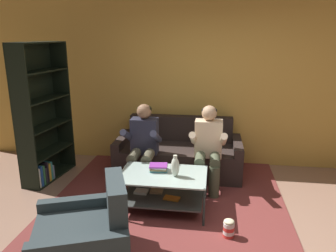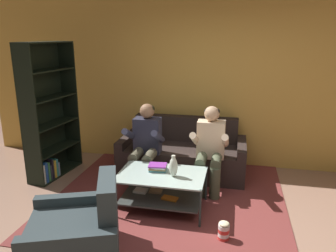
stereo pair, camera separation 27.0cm
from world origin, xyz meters
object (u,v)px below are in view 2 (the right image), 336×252
(person_seated_right, at_px, (210,146))
(coffee_table, at_px, (161,186))
(vase, at_px, (173,167))
(armchair, at_px, (78,235))
(person_seated_left, at_px, (145,142))
(bookshelf, at_px, (47,121))
(popcorn_tub, at_px, (224,231))
(book_stack, at_px, (158,167))
(couch, at_px, (183,155))

(person_seated_right, relative_size, coffee_table, 1.10)
(vase, relative_size, armchair, 0.25)
(armchair, bearing_deg, vase, 56.68)
(person_seated_left, xyz_separation_m, bookshelf, (-1.52, 0.00, 0.22))
(bookshelf, distance_m, popcorn_tub, 3.04)
(person_seated_left, height_order, popcorn_tub, person_seated_left)
(coffee_table, bearing_deg, popcorn_tub, -32.35)
(book_stack, height_order, armchair, armchair)
(person_seated_left, distance_m, book_stack, 0.67)
(person_seated_left, height_order, vase, person_seated_left)
(couch, height_order, coffee_table, couch)
(book_stack, xyz_separation_m, armchair, (-0.48, -1.21, -0.24))
(armchair, height_order, popcorn_tub, armchair)
(coffee_table, relative_size, vase, 3.97)
(vase, distance_m, bookshelf, 2.20)
(person_seated_right, xyz_separation_m, bookshelf, (-2.44, 0.00, 0.22))
(person_seated_right, height_order, bookshelf, bookshelf)
(bookshelf, height_order, popcorn_tub, bookshelf)
(couch, xyz_separation_m, book_stack, (-0.14, -1.09, 0.22))
(vase, xyz_separation_m, bookshelf, (-2.07, 0.71, 0.27))
(person_seated_left, bearing_deg, bookshelf, 179.89)
(person_seated_left, xyz_separation_m, popcorn_tub, (1.18, -1.17, -0.53))
(book_stack, bearing_deg, vase, -30.54)
(vase, distance_m, armchair, 1.33)
(vase, bearing_deg, coffee_table, 165.65)
(person_seated_right, relative_size, book_stack, 4.92)
(coffee_table, bearing_deg, armchair, -116.08)
(popcorn_tub, bearing_deg, bookshelf, 156.56)
(armchair, bearing_deg, book_stack, 68.17)
(book_stack, relative_size, popcorn_tub, 1.12)
(person_seated_left, distance_m, person_seated_right, 0.92)
(couch, height_order, person_seated_right, person_seated_right)
(bookshelf, bearing_deg, person_seated_right, -0.06)
(couch, bearing_deg, coffee_table, -93.58)
(person_seated_right, xyz_separation_m, armchair, (-1.08, -1.78, -0.37))
(person_seated_right, distance_m, book_stack, 0.84)
(coffee_table, bearing_deg, person_seated_left, 120.03)
(person_seated_right, distance_m, bookshelf, 2.45)
(vase, relative_size, bookshelf, 0.13)
(bookshelf, bearing_deg, vase, -18.92)
(vase, height_order, popcorn_tub, vase)
(vase, height_order, book_stack, vase)
(couch, height_order, armchair, same)
(person_seated_left, relative_size, person_seated_right, 0.99)
(popcorn_tub, bearing_deg, book_stack, 145.29)
(couch, relative_size, person_seated_right, 1.64)
(book_stack, bearing_deg, person_seated_left, 119.23)
(person_seated_right, bearing_deg, vase, -117.71)
(vase, bearing_deg, person_seated_left, 127.67)
(coffee_table, relative_size, armchair, 0.99)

